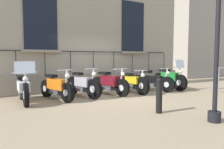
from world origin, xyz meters
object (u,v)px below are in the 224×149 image
(motorcycle_silver, at_px, (82,85))
(motorcycle_maroon, at_px, (110,83))
(motorcycle_orange, at_px, (56,87))
(motorcycle_yellow, at_px, (133,83))
(lamppost, at_px, (218,6))
(bollard, at_px, (159,95))
(motorcycle_white, at_px, (24,89))
(motorcycle_black, at_px, (152,81))
(motorcycle_green, at_px, (169,79))

(motorcycle_silver, relative_size, motorcycle_maroon, 0.99)
(motorcycle_orange, bearing_deg, motorcycle_yellow, 87.44)
(lamppost, height_order, bollard, lamppost)
(motorcycle_maroon, distance_m, motorcycle_yellow, 1.03)
(bollard, bearing_deg, motorcycle_white, -137.45)
(motorcycle_maroon, bearing_deg, motorcycle_yellow, 84.66)
(lamppost, bearing_deg, motorcycle_white, -141.82)
(motorcycle_silver, height_order, lamppost, lamppost)
(motorcycle_white, xyz_separation_m, motorcycle_orange, (-0.01, 1.06, -0.04))
(motorcycle_black, bearing_deg, motorcycle_white, -90.93)
(motorcycle_green, bearing_deg, bollard, -48.22)
(motorcycle_white, distance_m, motorcycle_silver, 2.03)
(motorcycle_silver, bearing_deg, motorcycle_green, 87.56)
(motorcycle_white, relative_size, motorcycle_green, 1.04)
(motorcycle_silver, relative_size, bollard, 2.12)
(motorcycle_white, relative_size, motorcycle_silver, 1.05)
(motorcycle_maroon, distance_m, motorcycle_black, 2.08)
(motorcycle_white, height_order, motorcycle_orange, motorcycle_white)
(motorcycle_white, bearing_deg, motorcycle_black, 89.07)
(motorcycle_maroon, relative_size, motorcycle_black, 0.97)
(lamppost, bearing_deg, motorcycle_black, 156.94)
(motorcycle_yellow, distance_m, motorcycle_black, 1.06)
(motorcycle_orange, xyz_separation_m, bollard, (3.14, 1.81, 0.05))
(motorcycle_white, bearing_deg, bollard, 42.55)
(motorcycle_silver, height_order, motorcycle_black, motorcycle_silver)
(motorcycle_black, height_order, bollard, motorcycle_black)
(motorcycle_silver, relative_size, lamppost, 0.43)
(motorcycle_green, relative_size, lamppost, 0.44)
(motorcycle_orange, distance_m, motorcycle_black, 4.16)
(motorcycle_black, height_order, lamppost, lamppost)
(motorcycle_green, distance_m, bollard, 4.50)
(motorcycle_green, bearing_deg, motorcycle_white, -91.16)
(motorcycle_white, bearing_deg, motorcycle_orange, 90.81)
(lamppost, distance_m, bollard, 2.47)
(motorcycle_maroon, distance_m, motorcycle_green, 3.09)
(motorcycle_orange, distance_m, motorcycle_green, 5.17)
(motorcycle_orange, bearing_deg, bollard, 29.97)
(motorcycle_yellow, distance_m, motorcycle_green, 2.07)
(motorcycle_black, distance_m, bollard, 3.84)
(motorcycle_white, xyz_separation_m, motorcycle_silver, (-0.05, 2.03, -0.02))
(motorcycle_green, height_order, lamppost, lamppost)
(motorcycle_silver, distance_m, bollard, 3.29)
(motorcycle_black, bearing_deg, motorcycle_maroon, -91.56)
(motorcycle_yellow, xyz_separation_m, motorcycle_green, (0.00, 2.07, 0.05))
(motorcycle_white, relative_size, motorcycle_yellow, 1.04)
(bollard, bearing_deg, motorcycle_yellow, 156.71)
(motorcycle_maroon, height_order, motorcycle_green, motorcycle_green)
(motorcycle_maroon, height_order, motorcycle_black, motorcycle_maroon)
(motorcycle_yellow, bearing_deg, motorcycle_silver, -94.75)
(motorcycle_green, bearing_deg, motorcycle_yellow, -90.05)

